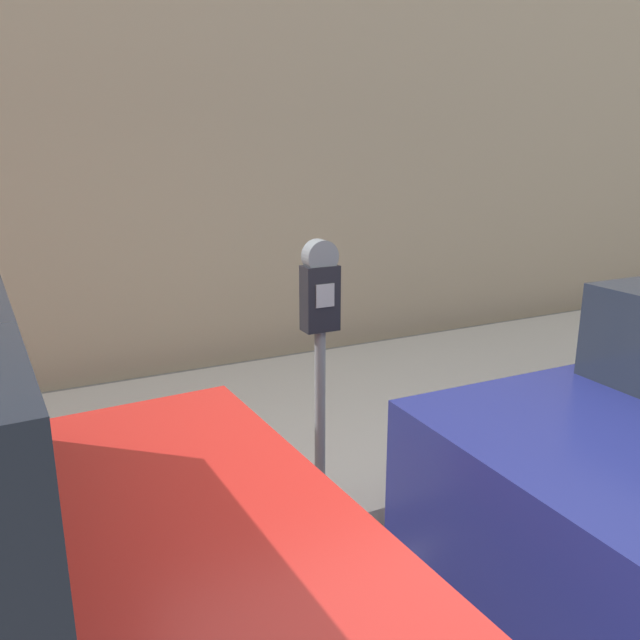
% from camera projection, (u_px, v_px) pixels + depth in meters
% --- Properties ---
extents(ground_plane, '(60.00, 60.00, 0.00)m').
position_uv_depth(ground_plane, '(463.00, 617.00, 2.94)').
color(ground_plane, slate).
extents(sidewalk, '(24.00, 2.80, 0.12)m').
position_uv_depth(sidewalk, '(280.00, 427.00, 4.82)').
color(sidewalk, '#BCB7AD').
rests_on(sidewalk, ground_plane).
extents(building_facade, '(24.00, 0.30, 4.89)m').
position_uv_depth(building_facade, '(196.00, 115.00, 5.85)').
color(building_facade, tan).
rests_on(building_facade, ground_plane).
extents(parking_meter, '(0.19, 0.12, 1.56)m').
position_uv_depth(parking_meter, '(320.00, 324.00, 3.40)').
color(parking_meter, slate).
rests_on(parking_meter, sidewalk).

